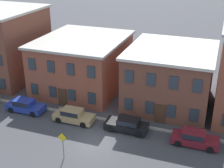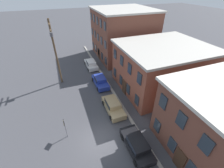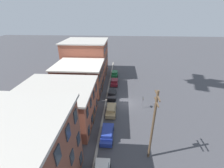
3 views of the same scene
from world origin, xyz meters
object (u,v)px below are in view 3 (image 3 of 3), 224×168
Objects in this scene: car_tan at (111,110)px; car_green at (115,73)px; car_maroon at (114,82)px; utility_pole at (153,123)px; car_blue at (107,134)px; car_black at (112,94)px; caution_sign at (143,100)px.

car_tan and car_green have the same top height.
car_tan is 1.00× the size of car_maroon.
car_maroon is 23.12m from utility_pole.
car_blue is at bearing 62.82° from utility_pole.
car_blue is 24.92m from car_green.
utility_pole is (-15.18, -5.82, 4.84)m from car_black.
utility_pole reaches higher than car_maroon.
car_tan is 0.44× the size of utility_pole.
car_maroon is at bearing -177.83° from car_green.
car_tan is 18.72m from car_green.
car_black and car_maroon have the same top height.
utility_pole is (-9.17, -5.63, 4.84)m from car_tan.
caution_sign is (2.05, -6.09, 1.03)m from car_tan.
car_blue is 1.00× the size of car_maroon.
car_black is at bearing 57.78° from caution_sign.
caution_sign is at bearing -37.14° from car_blue.
caution_sign is (-3.96, -6.28, 1.03)m from car_black.
car_tan is 1.00× the size of car_green.
car_blue and car_black have the same top height.
car_tan is at bearing 31.54° from utility_pole.
caution_sign reaches higher than car_black.
car_blue and car_green have the same top height.
caution_sign is (-16.67, -6.32, 1.03)m from car_green.
car_blue is 1.00× the size of car_black.
caution_sign reaches higher than car_maroon.
car_blue is at bearing -179.83° from car_black.
car_green is 28.90m from utility_pole.
car_black is 1.00× the size of car_green.
car_maroon is (18.93, -0.16, 0.00)m from car_blue.
utility_pole reaches higher than car_green.
utility_pole is (-21.90, -5.63, 4.84)m from car_maroon.
car_tan is at bearing 180.00° from car_maroon.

